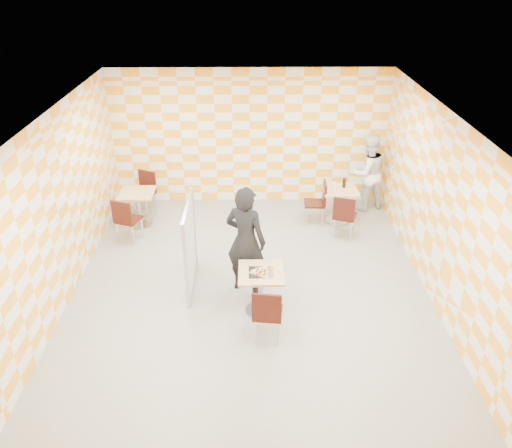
{
  "coord_description": "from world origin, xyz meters",
  "views": [
    {
      "loc": [
        0.02,
        -6.97,
        5.06
      ],
      "look_at": [
        0.1,
        0.2,
        1.15
      ],
      "focal_mm": 35.0,
      "sensor_mm": 36.0,
      "label": 1
    }
  ],
  "objects_px": {
    "empty_table": "(138,203)",
    "chair_main_front": "(267,312)",
    "soda_bottle": "(344,183)",
    "chair_empty_far": "(145,189)",
    "chair_second_side": "(319,199)",
    "sport_bottle": "(334,184)",
    "man_white": "(367,173)",
    "man_dark": "(246,241)",
    "chair_empty_near": "(126,217)",
    "second_table": "(339,200)",
    "partition": "(190,245)",
    "main_table": "(261,285)",
    "chair_second_front": "(344,214)"
  },
  "relations": [
    {
      "from": "main_table",
      "to": "empty_table",
      "type": "relative_size",
      "value": 1.0
    },
    {
      "from": "main_table",
      "to": "man_dark",
      "type": "xyz_separation_m",
      "value": [
        -0.24,
        0.6,
        0.44
      ]
    },
    {
      "from": "empty_table",
      "to": "chair_main_front",
      "type": "relative_size",
      "value": 0.81
    },
    {
      "from": "second_table",
      "to": "man_dark",
      "type": "relative_size",
      "value": 0.39
    },
    {
      "from": "partition",
      "to": "sport_bottle",
      "type": "relative_size",
      "value": 7.75
    },
    {
      "from": "second_table",
      "to": "partition",
      "type": "height_order",
      "value": "partition"
    },
    {
      "from": "chair_empty_far",
      "to": "partition",
      "type": "xyz_separation_m",
      "value": [
        1.28,
        -2.8,
        0.25
      ]
    },
    {
      "from": "chair_empty_near",
      "to": "soda_bottle",
      "type": "xyz_separation_m",
      "value": [
        4.38,
        0.91,
        0.31
      ]
    },
    {
      "from": "chair_second_side",
      "to": "chair_empty_near",
      "type": "xyz_separation_m",
      "value": [
        -3.85,
        -0.76,
        0.0
      ]
    },
    {
      "from": "partition",
      "to": "man_dark",
      "type": "distance_m",
      "value": 0.95
    },
    {
      "from": "second_table",
      "to": "chair_empty_near",
      "type": "bearing_deg",
      "value": -169.12
    },
    {
      "from": "empty_table",
      "to": "soda_bottle",
      "type": "relative_size",
      "value": 3.26
    },
    {
      "from": "chair_second_side",
      "to": "chair_empty_near",
      "type": "bearing_deg",
      "value": -168.79
    },
    {
      "from": "man_white",
      "to": "soda_bottle",
      "type": "distance_m",
      "value": 0.8
    },
    {
      "from": "man_white",
      "to": "soda_bottle",
      "type": "height_order",
      "value": "man_white"
    },
    {
      "from": "chair_empty_near",
      "to": "man_dark",
      "type": "distance_m",
      "value": 2.87
    },
    {
      "from": "sport_bottle",
      "to": "main_table",
      "type": "bearing_deg",
      "value": -117.08
    },
    {
      "from": "empty_table",
      "to": "chair_empty_near",
      "type": "bearing_deg",
      "value": -97.72
    },
    {
      "from": "empty_table",
      "to": "chair_main_front",
      "type": "xyz_separation_m",
      "value": [
        2.56,
        -3.63,
        0.04
      ]
    },
    {
      "from": "empty_table",
      "to": "chair_main_front",
      "type": "height_order",
      "value": "chair_main_front"
    },
    {
      "from": "empty_table",
      "to": "main_table",
      "type": "bearing_deg",
      "value": -49.54
    },
    {
      "from": "chair_main_front",
      "to": "man_dark",
      "type": "distance_m",
      "value": 1.41
    },
    {
      "from": "empty_table",
      "to": "chair_empty_far",
      "type": "xyz_separation_m",
      "value": [
        0.04,
        0.62,
        0.04
      ]
    },
    {
      "from": "chair_empty_near",
      "to": "chair_empty_far",
      "type": "distance_m",
      "value": 1.34
    },
    {
      "from": "main_table",
      "to": "chair_empty_near",
      "type": "distance_m",
      "value": 3.4
    },
    {
      "from": "empty_table",
      "to": "man_white",
      "type": "height_order",
      "value": "man_white"
    },
    {
      "from": "partition",
      "to": "sport_bottle",
      "type": "xyz_separation_m",
      "value": [
        2.74,
        2.34,
        0.05
      ]
    },
    {
      "from": "empty_table",
      "to": "chair_empty_far",
      "type": "relative_size",
      "value": 0.81
    },
    {
      "from": "chair_second_side",
      "to": "man_white",
      "type": "xyz_separation_m",
      "value": [
        1.11,
        0.68,
        0.31
      ]
    },
    {
      "from": "partition",
      "to": "soda_bottle",
      "type": "xyz_separation_m",
      "value": [
        2.95,
        2.38,
        0.06
      ]
    },
    {
      "from": "empty_table",
      "to": "man_white",
      "type": "relative_size",
      "value": 0.44
    },
    {
      "from": "chair_second_front",
      "to": "chair_empty_near",
      "type": "bearing_deg",
      "value": -178.55
    },
    {
      "from": "second_table",
      "to": "soda_bottle",
      "type": "relative_size",
      "value": 3.26
    },
    {
      "from": "second_table",
      "to": "chair_empty_near",
      "type": "height_order",
      "value": "chair_empty_near"
    },
    {
      "from": "second_table",
      "to": "empty_table",
      "type": "xyz_separation_m",
      "value": [
        -4.19,
        -0.11,
        0.0
      ]
    },
    {
      "from": "chair_second_side",
      "to": "partition",
      "type": "xyz_separation_m",
      "value": [
        -2.43,
        -2.23,
        0.25
      ]
    },
    {
      "from": "partition",
      "to": "sport_bottle",
      "type": "distance_m",
      "value": 3.6
    },
    {
      "from": "second_table",
      "to": "sport_bottle",
      "type": "xyz_separation_m",
      "value": [
        -0.13,
        0.05,
        0.33
      ]
    },
    {
      "from": "empty_table",
      "to": "partition",
      "type": "distance_m",
      "value": 2.57
    },
    {
      "from": "main_table",
      "to": "chair_second_front",
      "type": "bearing_deg",
      "value": 53.94
    },
    {
      "from": "man_dark",
      "to": "man_white",
      "type": "xyz_separation_m",
      "value": [
        2.62,
        3.05,
        -0.09
      ]
    },
    {
      "from": "empty_table",
      "to": "chair_empty_near",
      "type": "relative_size",
      "value": 0.81
    },
    {
      "from": "second_table",
      "to": "man_dark",
      "type": "height_order",
      "value": "man_dark"
    },
    {
      "from": "soda_bottle",
      "to": "chair_empty_far",
      "type": "bearing_deg",
      "value": 174.25
    },
    {
      "from": "chair_empty_near",
      "to": "man_dark",
      "type": "xyz_separation_m",
      "value": [
        2.35,
        -1.6,
        0.41
      ]
    },
    {
      "from": "chair_second_front",
      "to": "chair_empty_far",
      "type": "distance_m",
      "value": 4.31
    },
    {
      "from": "empty_table",
      "to": "soda_bottle",
      "type": "bearing_deg",
      "value": 2.6
    },
    {
      "from": "man_dark",
      "to": "chair_empty_near",
      "type": "bearing_deg",
      "value": -9.8
    },
    {
      "from": "chair_second_side",
      "to": "sport_bottle",
      "type": "xyz_separation_m",
      "value": [
        0.31,
        0.11,
        0.29
      ]
    },
    {
      "from": "main_table",
      "to": "sport_bottle",
      "type": "relative_size",
      "value": 3.75
    }
  ]
}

